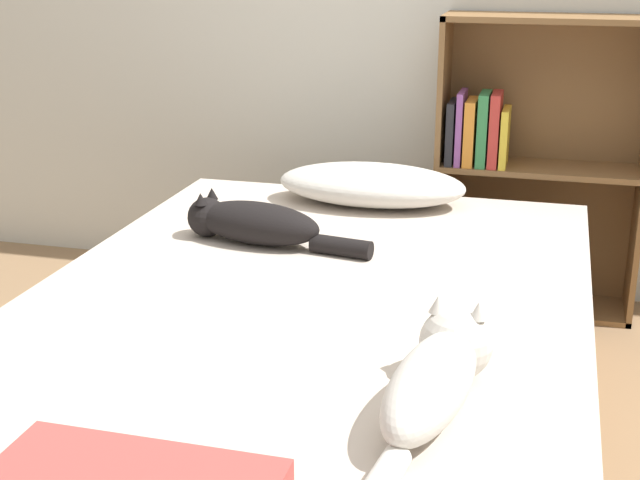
{
  "coord_description": "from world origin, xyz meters",
  "views": [
    {
      "loc": [
        0.56,
        -1.93,
        1.29
      ],
      "look_at": [
        0.0,
        0.16,
        0.56
      ],
      "focal_mm": 50.0,
      "sensor_mm": 36.0,
      "label": 1
    }
  ],
  "objects_px": {
    "bed": "(304,385)",
    "cat_light": "(437,374)",
    "pillow": "(371,185)",
    "cat_dark": "(252,223)",
    "bookshelf": "(531,160)"
  },
  "relations": [
    {
      "from": "pillow",
      "to": "cat_dark",
      "type": "distance_m",
      "value": 0.54
    },
    {
      "from": "bed",
      "to": "pillow",
      "type": "xyz_separation_m",
      "value": [
        -0.01,
        0.85,
        0.3
      ]
    },
    {
      "from": "cat_light",
      "to": "bookshelf",
      "type": "relative_size",
      "value": 0.58
    },
    {
      "from": "pillow",
      "to": "cat_dark",
      "type": "xyz_separation_m",
      "value": [
        -0.25,
        -0.48,
        -0.01
      ]
    },
    {
      "from": "pillow",
      "to": "bookshelf",
      "type": "relative_size",
      "value": 0.59
    },
    {
      "from": "pillow",
      "to": "cat_light",
      "type": "height_order",
      "value": "cat_light"
    },
    {
      "from": "bed",
      "to": "bookshelf",
      "type": "bearing_deg",
      "value": 69.12
    },
    {
      "from": "cat_dark",
      "to": "bed",
      "type": "bearing_deg",
      "value": 134.08
    },
    {
      "from": "cat_light",
      "to": "cat_dark",
      "type": "relative_size",
      "value": 1.08
    },
    {
      "from": "pillow",
      "to": "bookshelf",
      "type": "distance_m",
      "value": 0.65
    },
    {
      "from": "bed",
      "to": "cat_light",
      "type": "bearing_deg",
      "value": -49.04
    },
    {
      "from": "cat_dark",
      "to": "bookshelf",
      "type": "xyz_separation_m",
      "value": [
        0.74,
        0.9,
        0.02
      ]
    },
    {
      "from": "cat_dark",
      "to": "bookshelf",
      "type": "height_order",
      "value": "bookshelf"
    },
    {
      "from": "pillow",
      "to": "cat_light",
      "type": "xyz_separation_m",
      "value": [
        0.4,
        -1.29,
        0.0
      ]
    },
    {
      "from": "pillow",
      "to": "bookshelf",
      "type": "xyz_separation_m",
      "value": [
        0.49,
        0.42,
        0.02
      ]
    }
  ]
}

